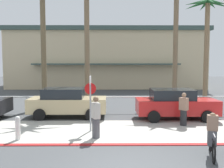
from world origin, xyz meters
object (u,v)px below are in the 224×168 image
at_px(stop_sign_bike_lane, 90,95).
at_px(palm_tree_2, 87,11).
at_px(car_red_2, 175,104).
at_px(palm_tree_1, 43,15).
at_px(pedestrian_1, 96,119).
at_px(bollard_2, 18,128).
at_px(car_tan_1, 67,102).
at_px(palm_tree_3, 176,12).
at_px(cyclist_black_0, 212,136).
at_px(palm_tree_4, 206,25).
at_px(pedestrian_0, 184,111).

distance_m(stop_sign_bike_lane, palm_tree_2, 8.32).
bearing_deg(car_red_2, palm_tree_2, 142.32).
relative_size(palm_tree_1, pedestrian_1, 5.16).
bearing_deg(palm_tree_2, bollard_2, -105.29).
xyz_separation_m(bollard_2, car_tan_1, (1.27, 4.33, 0.35)).
xyz_separation_m(palm_tree_3, pedestrian_1, (-5.47, -8.51, -6.06)).
height_order(stop_sign_bike_lane, palm_tree_1, palm_tree_1).
xyz_separation_m(bollard_2, cyclist_black_0, (7.21, -1.78, 0.18)).
relative_size(bollard_2, cyclist_black_0, 0.57).
xyz_separation_m(palm_tree_2, car_red_2, (5.27, -4.07, -5.92)).
bearing_deg(palm_tree_2, palm_tree_3, 8.17).
bearing_deg(palm_tree_1, palm_tree_2, 7.13).
xyz_separation_m(palm_tree_3, car_red_2, (-1.23, -5.01, -6.01)).
height_order(palm_tree_4, car_red_2, palm_tree_4).
distance_m(palm_tree_1, palm_tree_4, 12.18).
xyz_separation_m(bollard_2, palm_tree_2, (2.14, 7.81, 6.27)).
bearing_deg(palm_tree_4, palm_tree_1, -170.52).
bearing_deg(pedestrian_0, car_red_2, 91.24).
height_order(palm_tree_4, pedestrian_0, palm_tree_4).
distance_m(palm_tree_3, cyclist_black_0, 12.30).
height_order(bollard_2, cyclist_black_0, cyclist_black_0).
bearing_deg(palm_tree_2, pedestrian_0, -46.29).
height_order(cyclist_black_0, pedestrian_1, pedestrian_1).
relative_size(cyclist_black_0, pedestrian_0, 1.05).
height_order(palm_tree_4, pedestrian_1, palm_tree_4).
bearing_deg(bollard_2, palm_tree_1, 96.08).
height_order(bollard_2, pedestrian_0, pedestrian_0).
xyz_separation_m(stop_sign_bike_lane, palm_tree_2, (-0.73, 6.53, 5.11)).
distance_m(palm_tree_2, cyclist_black_0, 12.45).
bearing_deg(car_tan_1, cyclist_black_0, -45.81).
xyz_separation_m(palm_tree_1, cyclist_black_0, (8.00, -9.23, -5.70)).
relative_size(car_tan_1, pedestrian_1, 2.49).
relative_size(palm_tree_1, palm_tree_3, 0.94).
height_order(stop_sign_bike_lane, car_red_2, stop_sign_bike_lane).
bearing_deg(palm_tree_3, car_tan_1, -149.02).
relative_size(palm_tree_4, cyclist_black_0, 4.57).
bearing_deg(bollard_2, car_red_2, 26.79).
height_order(car_tan_1, car_red_2, same).
height_order(car_tan_1, pedestrian_1, pedestrian_1).
xyz_separation_m(cyclist_black_0, pedestrian_1, (-4.04, 2.01, 0.13)).
relative_size(stop_sign_bike_lane, car_tan_1, 0.58).
distance_m(bollard_2, palm_tree_1, 9.52).
height_order(stop_sign_bike_lane, pedestrian_0, stop_sign_bike_lane).
distance_m(palm_tree_1, palm_tree_3, 9.53).
height_order(palm_tree_1, car_tan_1, palm_tree_1).
bearing_deg(bollard_2, palm_tree_4, 40.13).
xyz_separation_m(palm_tree_4, pedestrian_0, (-3.77, -7.19, -5.31)).
distance_m(bollard_2, palm_tree_2, 10.25).
bearing_deg(palm_tree_2, palm_tree_4, 10.23).
bearing_deg(pedestrian_1, palm_tree_1, 118.78).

